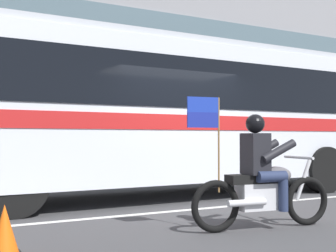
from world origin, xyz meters
TOP-DOWN VIEW (x-y plane):
  - ground_plane at (0.00, 0.00)m, footprint 60.00×60.00m
  - sidewalk_curb at (0.00, 5.10)m, footprint 28.00×3.80m
  - lane_center_stripe at (0.00, -0.60)m, footprint 26.60×0.14m
  - transit_bus at (0.62, 1.19)m, footprint 11.53×2.79m
  - motorcycle_with_rider at (-0.11, -2.44)m, footprint 2.18×0.68m
  - traffic_cone at (-3.42, -2.30)m, footprint 0.36×0.36m

SIDE VIEW (x-z plane):
  - ground_plane at x=0.00m, z-range 0.00..0.00m
  - lane_center_stripe at x=0.00m, z-range 0.00..0.01m
  - sidewalk_curb at x=0.00m, z-range 0.00..0.15m
  - traffic_cone at x=-3.42m, z-range -0.02..0.53m
  - motorcycle_with_rider at x=-0.11m, z-range -0.22..1.55m
  - transit_bus at x=0.62m, z-range 0.27..3.49m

